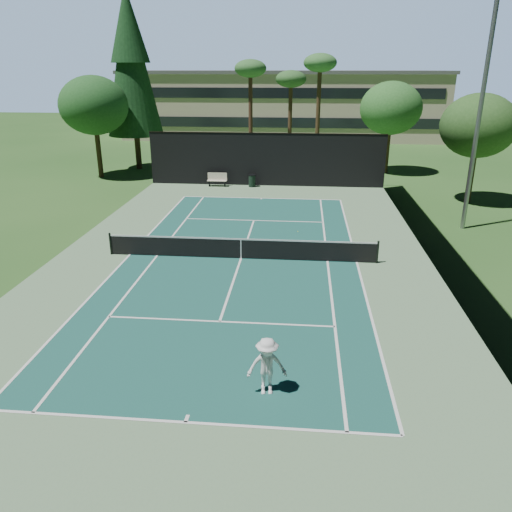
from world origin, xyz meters
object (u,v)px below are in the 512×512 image
at_px(tennis_ball_d, 134,238).
at_px(player, 267,367).
at_px(tennis_ball_c, 298,231).
at_px(park_bench, 217,179).
at_px(tennis_net, 241,248).
at_px(trash_bin, 252,181).
at_px(tennis_ball_b, 235,246).

bearing_deg(tennis_ball_d, player, -57.94).
bearing_deg(tennis_ball_c, tennis_ball_d, -167.68).
bearing_deg(park_bench, tennis_ball_c, -59.98).
bearing_deg(park_bench, tennis_net, -76.46).
height_order(park_bench, trash_bin, park_bench).
bearing_deg(tennis_ball_c, player, -92.54).
bearing_deg(player, trash_bin, 89.42).
relative_size(tennis_ball_b, trash_bin, 0.07).
distance_m(tennis_ball_b, tennis_ball_d, 5.66).
height_order(player, tennis_ball_b, player).
relative_size(tennis_net, tennis_ball_d, 184.35).
height_order(tennis_ball_b, tennis_ball_d, tennis_ball_d).
height_order(tennis_ball_b, park_bench, park_bench).
xyz_separation_m(tennis_ball_b, tennis_ball_c, (3.15, 2.72, -0.00)).
height_order(tennis_net, tennis_ball_d, tennis_net).
bearing_deg(tennis_ball_b, tennis_ball_c, 40.79).
distance_m(player, trash_bin, 26.07).
distance_m(tennis_net, trash_bin, 15.51).
xyz_separation_m(tennis_ball_d, trash_bin, (5.08, 12.96, 0.44)).
xyz_separation_m(tennis_net, tennis_ball_c, (2.65, 4.43, -0.53)).
bearing_deg(tennis_net, park_bench, 103.54).
height_order(tennis_net, park_bench, tennis_net).
height_order(tennis_ball_d, park_bench, park_bench).
height_order(tennis_net, tennis_ball_b, tennis_net).
xyz_separation_m(tennis_ball_b, park_bench, (-3.22, 13.76, 0.52)).
height_order(tennis_net, trash_bin, tennis_net).
distance_m(tennis_ball_b, park_bench, 14.14).
xyz_separation_m(tennis_net, trash_bin, (-1.02, 15.48, -0.08)).
xyz_separation_m(player, tennis_ball_d, (-8.10, 12.93, -0.83)).
distance_m(tennis_net, park_bench, 15.91).
xyz_separation_m(tennis_ball_c, tennis_ball_d, (-8.76, -1.91, 0.00)).
height_order(tennis_ball_b, trash_bin, trash_bin).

